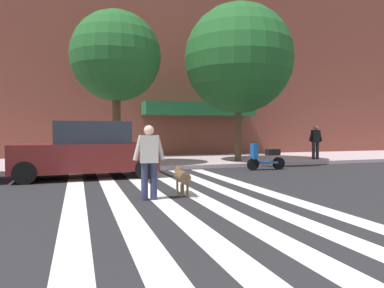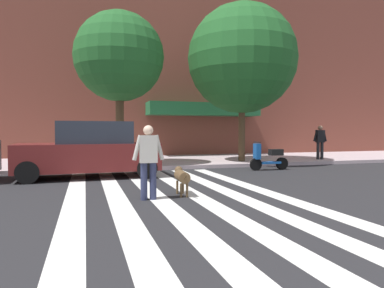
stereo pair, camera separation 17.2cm
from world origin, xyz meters
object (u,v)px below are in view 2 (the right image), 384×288
at_px(street_tree_middle, 242,59).
at_px(pedestrian_bystander, 320,140).
at_px(parked_scooter, 269,158).
at_px(street_tree_nearest, 119,57).
at_px(dog_on_leash, 182,176).
at_px(parked_car_behind_first, 90,151).
at_px(pedestrian_dog_walker, 148,158).

relative_size(street_tree_middle, pedestrian_bystander, 4.34).
distance_m(parked_scooter, street_tree_middle, 4.98).
bearing_deg(street_tree_nearest, pedestrian_bystander, -1.84).
bearing_deg(street_tree_nearest, parked_scooter, -24.80).
height_order(street_tree_nearest, pedestrian_bystander, street_tree_nearest).
xyz_separation_m(street_tree_nearest, dog_on_leash, (0.80, -6.60, -4.09)).
bearing_deg(pedestrian_bystander, parked_scooter, -151.28).
height_order(street_tree_middle, pedestrian_bystander, street_tree_middle).
height_order(parked_car_behind_first, pedestrian_dog_walker, parked_car_behind_first).
bearing_deg(street_tree_middle, pedestrian_bystander, -3.85).
relative_size(parked_scooter, street_tree_middle, 0.23).
height_order(dog_on_leash, pedestrian_bystander, pedestrian_bystander).
bearing_deg(parked_scooter, street_tree_nearest, 155.20).
xyz_separation_m(parked_car_behind_first, street_tree_middle, (6.68, 2.64, 3.92)).
height_order(parked_scooter, street_tree_middle, street_tree_middle).
xyz_separation_m(parked_car_behind_first, parked_scooter, (6.67, 0.15, -0.40)).
bearing_deg(pedestrian_bystander, parked_car_behind_first, -167.52).
distance_m(street_tree_middle, pedestrian_bystander, 5.49).
bearing_deg(pedestrian_dog_walker, pedestrian_bystander, 34.75).
bearing_deg(dog_on_leash, pedestrian_bystander, 35.89).
xyz_separation_m(parked_scooter, street_tree_middle, (0.01, 2.49, 4.31)).
bearing_deg(parked_scooter, street_tree_middle, 89.70).
relative_size(pedestrian_dog_walker, dog_on_leash, 1.51).
bearing_deg(dog_on_leash, parked_scooter, 41.22).
relative_size(parked_scooter, pedestrian_bystander, 0.99).
relative_size(parked_car_behind_first, parked_scooter, 2.75).
xyz_separation_m(street_tree_nearest, pedestrian_dog_walker, (-0.04, -6.93, -3.61)).
bearing_deg(pedestrian_bystander, street_tree_nearest, 178.16).
height_order(parked_car_behind_first, pedestrian_bystander, parked_car_behind_first).
height_order(parked_scooter, dog_on_leash, parked_scooter).
bearing_deg(dog_on_leash, pedestrian_dog_walker, -158.82).
bearing_deg(dog_on_leash, street_tree_middle, 54.58).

